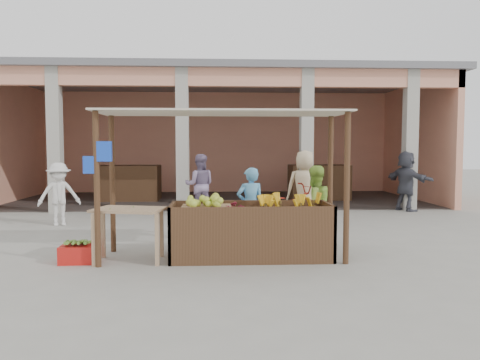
{
  "coord_description": "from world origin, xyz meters",
  "views": [
    {
      "loc": [
        -0.06,
        -7.53,
        1.81
      ],
      "look_at": [
        0.39,
        1.2,
        1.2
      ],
      "focal_mm": 35.0,
      "sensor_mm": 36.0,
      "label": 1
    }
  ],
  "objects": [
    {
      "name": "market_building",
      "position": [
        0.05,
        8.93,
        2.7
      ],
      "size": [
        14.4,
        6.4,
        4.2
      ],
      "color": "#EF9D7D",
      "rests_on": "ground"
    },
    {
      "name": "vendor_green",
      "position": [
        1.74,
        0.93,
        0.78
      ],
      "size": [
        0.86,
        0.68,
        1.56
      ],
      "primitive_type": "imported",
      "rotation": [
        0.0,
        0.0,
        3.53
      ],
      "color": "#A7D64E",
      "rests_on": "ground"
    },
    {
      "name": "melon_tray",
      "position": [
        -0.22,
        -0.01,
        0.9
      ],
      "size": [
        0.81,
        0.7,
        0.21
      ],
      "color": "#966F4D",
      "rests_on": "fruit_stall"
    },
    {
      "name": "shopper_a",
      "position": [
        -3.7,
        3.45,
        0.79
      ],
      "size": [
        1.13,
        0.86,
        1.58
      ],
      "primitive_type": "imported",
      "rotation": [
        0.0,
        0.0,
        0.4
      ],
      "color": "silver",
      "rests_on": "ground"
    },
    {
      "name": "fruit_stall",
      "position": [
        0.5,
        0.0,
        0.4
      ],
      "size": [
        2.6,
        0.95,
        0.8
      ],
      "primitive_type": "cube",
      "color": "#523421",
      "rests_on": "ground"
    },
    {
      "name": "side_table",
      "position": [
        -1.44,
        -0.13,
        0.71
      ],
      "size": [
        1.19,
        0.93,
        0.85
      ],
      "rotation": [
        0.0,
        0.0,
        -0.24
      ],
      "color": "tan",
      "rests_on": "ground"
    },
    {
      "name": "berry_heap",
      "position": [
        0.23,
        -0.05,
        0.86
      ],
      "size": [
        0.39,
        0.32,
        0.12
      ],
      "primitive_type": "ellipsoid",
      "color": "maroon",
      "rests_on": "fruit_stall"
    },
    {
      "name": "shopper_c",
      "position": [
        2.0,
        3.23,
        0.97
      ],
      "size": [
        1.0,
        0.72,
        1.93
      ],
      "primitive_type": "imported",
      "rotation": [
        0.0,
        0.0,
        3.01
      ],
      "color": "tan",
      "rests_on": "ground"
    },
    {
      "name": "plantain_bundle",
      "position": [
        -2.23,
        -0.17,
        0.32
      ],
      "size": [
        0.4,
        0.28,
        0.08
      ],
      "primitive_type": null,
      "color": "olive",
      "rests_on": "red_crate"
    },
    {
      "name": "vendor_blue",
      "position": [
        0.57,
        1.05,
        0.77
      ],
      "size": [
        0.66,
        0.55,
        1.54
      ],
      "primitive_type": "imported",
      "rotation": [
        0.0,
        0.0,
        3.38
      ],
      "color": "#5AA8DF",
      "rests_on": "ground"
    },
    {
      "name": "papaya_pile",
      "position": [
        -1.44,
        -0.13,
        0.96
      ],
      "size": [
        0.74,
        0.42,
        0.21
      ],
      "primitive_type": null,
      "color": "#458B2D",
      "rests_on": "side_table"
    },
    {
      "name": "stall_awning",
      "position": [
        -0.01,
        0.06,
        1.98
      ],
      "size": [
        4.09,
        1.35,
        2.39
      ],
      "color": "#523421",
      "rests_on": "ground"
    },
    {
      "name": "produce_sacks",
      "position": [
        2.83,
        5.41,
        0.31
      ],
      "size": [
        0.81,
        0.76,
        0.62
      ],
      "color": "maroon",
      "rests_on": "ground"
    },
    {
      "name": "red_crate",
      "position": [
        -2.23,
        -0.17,
        0.14
      ],
      "size": [
        0.55,
        0.4,
        0.28
      ],
      "primitive_type": "cube",
      "rotation": [
        0.0,
        0.0,
        0.04
      ],
      "color": "red",
      "rests_on": "ground"
    },
    {
      "name": "motorcycle",
      "position": [
        1.47,
        2.48,
        0.53
      ],
      "size": [
        1.46,
        2.14,
        1.06
      ],
      "primitive_type": "imported",
      "rotation": [
        0.0,
        0.0,
        1.98
      ],
      "color": "maroon",
      "rests_on": "ground"
    },
    {
      "name": "shopper_d",
      "position": [
        5.35,
        5.49,
        0.9
      ],
      "size": [
        1.33,
        1.8,
        1.8
      ],
      "primitive_type": "imported",
      "rotation": [
        0.0,
        0.0,
        2.01
      ],
      "color": "#484A55",
      "rests_on": "ground"
    },
    {
      "name": "shopper_f",
      "position": [
        -0.5,
        4.84,
        0.89
      ],
      "size": [
        0.88,
        0.51,
        1.79
      ],
      "primitive_type": "imported",
      "rotation": [
        0.0,
        0.0,
        3.13
      ],
      "color": "gray",
      "rests_on": "ground"
    },
    {
      "name": "banana_heap",
      "position": [
        1.13,
        0.05,
        0.89
      ],
      "size": [
        0.98,
        0.53,
        0.18
      ],
      "primitive_type": null,
      "color": "gold",
      "rests_on": "fruit_stall"
    },
    {
      "name": "ground",
      "position": [
        0.0,
        0.0,
        0.0
      ],
      "size": [
        60.0,
        60.0,
        0.0
      ],
      "primitive_type": "plane",
      "color": "gray",
      "rests_on": "ground"
    }
  ]
}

